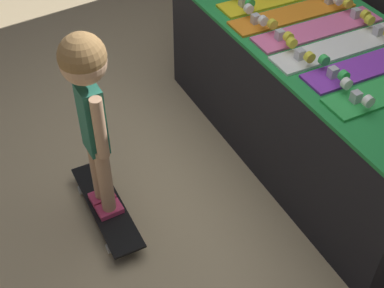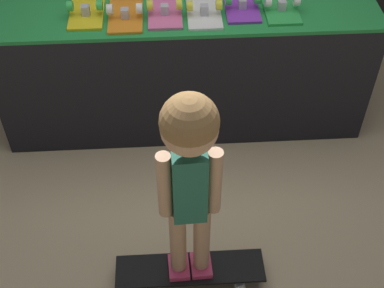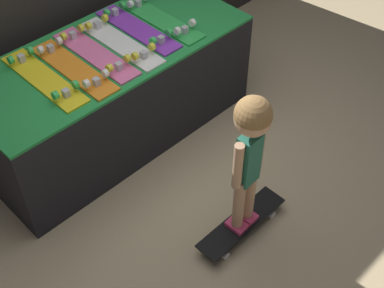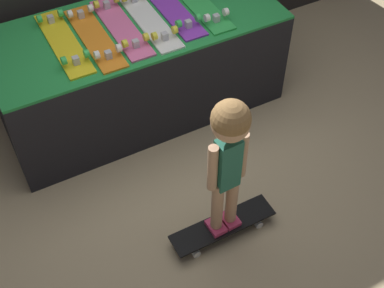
{
  "view_description": "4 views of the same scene",
  "coord_description": "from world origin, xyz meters",
  "views": [
    {
      "loc": [
        1.86,
        -1.21,
        2.25
      ],
      "look_at": [
        0.04,
        -0.28,
        0.39
      ],
      "focal_mm": 50.0,
      "sensor_mm": 36.0,
      "label": 1
    },
    {
      "loc": [
        -0.1,
        -2.07,
        2.27
      ],
      "look_at": [
        0.0,
        -0.3,
        0.45
      ],
      "focal_mm": 50.0,
      "sensor_mm": 36.0,
      "label": 2
    },
    {
      "loc": [
        -1.73,
        -2.01,
        2.9
      ],
      "look_at": [
        0.02,
        -0.24,
        0.4
      ],
      "focal_mm": 50.0,
      "sensor_mm": 36.0,
      "label": 3
    },
    {
      "loc": [
        -1.09,
        -2.33,
        2.92
      ],
      "look_at": [
        -0.04,
        -0.35,
        0.45
      ],
      "focal_mm": 50.0,
      "sensor_mm": 36.0,
      "label": 4
    }
  ],
  "objects": [
    {
      "name": "skateboard_on_floor",
      "position": [
        -0.03,
        -0.76,
        0.07
      ],
      "size": [
        0.69,
        0.18,
        0.09
      ],
      "color": "black",
      "rests_on": "ground_plane"
    },
    {
      "name": "child",
      "position": [
        -0.03,
        -0.76,
        0.82
      ],
      "size": [
        0.25,
        0.21,
        1.04
      ],
      "rotation": [
        0.0,
        0.0,
        0.04
      ],
      "color": "#E03D6B",
      "rests_on": "skateboard_on_floor"
    },
    {
      "name": "skateboard_pink_on_rack",
      "position": [
        -0.1,
        0.56,
        0.78
      ],
      "size": [
        0.18,
        0.76,
        0.09
      ],
      "color": "pink",
      "rests_on": "display_rack"
    },
    {
      "name": "display_rack",
      "position": [
        0.0,
        0.56,
        0.38
      ],
      "size": [
        2.05,
        0.87,
        0.77
      ],
      "color": "black",
      "rests_on": "ground_plane"
    },
    {
      "name": "ground_plane",
      "position": [
        0.0,
        0.0,
        0.0
      ],
      "size": [
        16.0,
        16.0,
        0.0
      ],
      "primitive_type": "plane",
      "color": "tan"
    },
    {
      "name": "skateboard_orange_on_rack",
      "position": [
        -0.3,
        0.53,
        0.78
      ],
      "size": [
        0.18,
        0.76,
        0.09
      ],
      "color": "orange",
      "rests_on": "display_rack"
    },
    {
      "name": "skateboard_purple_on_rack",
      "position": [
        0.3,
        0.59,
        0.78
      ],
      "size": [
        0.18,
        0.76,
        0.09
      ],
      "color": "purple",
      "rests_on": "display_rack"
    },
    {
      "name": "skateboard_white_on_rack",
      "position": [
        0.1,
        0.54,
        0.78
      ],
      "size": [
        0.18,
        0.76,
        0.09
      ],
      "color": "white",
      "rests_on": "display_rack"
    }
  ]
}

